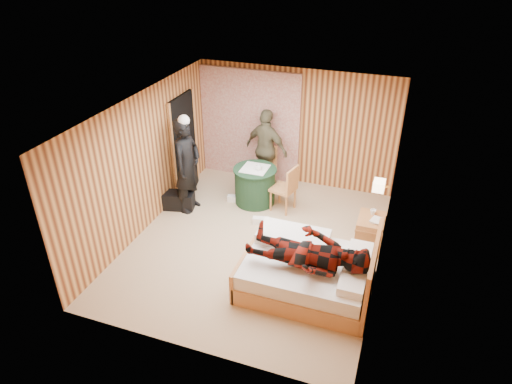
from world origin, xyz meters
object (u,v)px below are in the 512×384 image
(nightstand, at_px, (370,232))
(woman_standing, at_px, (187,166))
(bed, at_px, (308,271))
(chair_near, at_px, (287,186))
(wall_lamp, at_px, (379,185))
(man_on_bed, at_px, (309,246))
(duffel_bag, at_px, (179,200))
(chair_far, at_px, (266,164))
(man_at_table, at_px, (267,149))
(round_table, at_px, (255,185))

(nightstand, xyz_separation_m, woman_standing, (-3.51, 0.13, 0.63))
(bed, distance_m, nightstand, 1.54)
(chair_near, bearing_deg, nightstand, 81.02)
(wall_lamp, relative_size, chair_near, 0.27)
(chair_near, xyz_separation_m, man_on_bed, (0.96, -2.26, 0.39))
(duffel_bag, height_order, man_on_bed, man_on_bed)
(chair_far, height_order, man_at_table, man_at_table)
(duffel_bag, bearing_deg, round_table, 14.72)
(duffel_bag, xyz_separation_m, man_at_table, (1.35, 1.45, 0.69))
(round_table, relative_size, woman_standing, 0.46)
(round_table, height_order, chair_far, chair_far)
(bed, height_order, duffel_bag, bed)
(man_at_table, bearing_deg, man_on_bed, 135.83)
(nightstand, relative_size, round_table, 0.72)
(woman_standing, bearing_deg, man_at_table, -33.42)
(woman_standing, height_order, man_at_table, woman_standing)
(round_table, xyz_separation_m, woman_standing, (-1.13, -0.66, 0.55))
(chair_far, bearing_deg, bed, -60.11)
(woman_standing, distance_m, man_at_table, 1.79)
(wall_lamp, height_order, round_table, wall_lamp)
(nightstand, relative_size, woman_standing, 0.33)
(bed, height_order, chair_far, bed)
(woman_standing, bearing_deg, chair_far, -34.22)
(nightstand, bearing_deg, woman_standing, 177.87)
(round_table, relative_size, duffel_bag, 1.44)
(wall_lamp, height_order, man_on_bed, man_on_bed)
(woman_standing, bearing_deg, nightstand, -86.39)
(woman_standing, relative_size, man_on_bed, 1.06)
(chair_far, distance_m, woman_standing, 1.80)
(man_on_bed, bearing_deg, bed, 95.46)
(bed, xyz_separation_m, nightstand, (0.75, 1.34, 0.01))
(chair_far, bearing_deg, man_at_table, 89.64)
(round_table, bearing_deg, man_at_table, 90.00)
(chair_far, height_order, woman_standing, woman_standing)
(wall_lamp, xyz_separation_m, woman_standing, (-3.55, 0.24, -0.36))
(duffel_bag, distance_m, man_at_table, 2.10)
(bed, height_order, man_at_table, man_at_table)
(round_table, distance_m, man_at_table, 0.87)
(wall_lamp, bearing_deg, round_table, 159.63)
(bed, bearing_deg, chair_near, 114.67)
(duffel_bag, bearing_deg, wall_lamp, -16.23)
(bed, relative_size, chair_near, 2.05)
(wall_lamp, height_order, bed, wall_lamp)
(nightstand, distance_m, chair_near, 1.84)
(duffel_bag, bearing_deg, woman_standing, 3.21)
(chair_far, height_order, chair_near, chair_near)
(wall_lamp, xyz_separation_m, round_table, (-2.42, 0.90, -0.91))
(round_table, distance_m, chair_far, 0.70)
(duffel_bag, distance_m, man_on_bed, 3.50)
(duffel_bag, bearing_deg, chair_near, 3.38)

